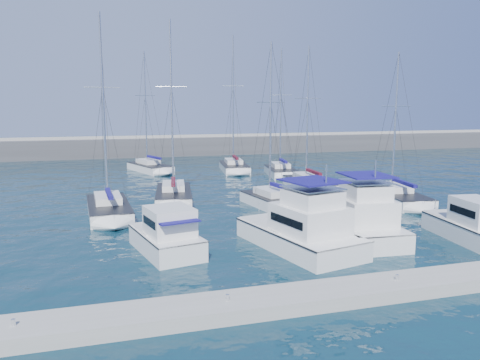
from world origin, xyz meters
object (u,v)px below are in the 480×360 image
object	(u,v)px
motor_yacht_port_outer	(167,237)
sailboat_back_c	(281,171)
sailboat_mid_d	(309,184)
sailboat_back_b	(234,167)
motor_yacht_port_inner	(303,231)
sailboat_mid_a	(109,208)
motor_yacht_stbd_inner	(358,221)
sailboat_back_a	(150,167)
sailboat_mid_c	(274,201)
sailboat_mid_b	(174,195)
sailboat_mid_e	(396,196)
motor_yacht_stbd_outer	(470,226)

from	to	relation	value
motor_yacht_port_outer	sailboat_back_c	xyz separation A→B (m)	(17.36, 26.61, -0.40)
sailboat_mid_d	sailboat_back_b	distance (m)	15.41
motor_yacht_port_inner	sailboat_mid_a	bearing A→B (deg)	118.33
motor_yacht_stbd_inner	motor_yacht_port_outer	bearing A→B (deg)	-177.13
sailboat_mid_d	sailboat_back_a	bearing A→B (deg)	132.74
sailboat_mid_c	sailboat_mid_b	bearing A→B (deg)	136.40
sailboat_back_a	sailboat_mid_e	bearing A→B (deg)	-72.94
sailboat_mid_b	sailboat_back_c	size ratio (longest dim) A/B	1.04
sailboat_back_a	sailboat_back_b	world-z (taller)	sailboat_back_b
sailboat_mid_e	sailboat_back_b	size ratio (longest dim) A/B	0.76
sailboat_mid_c	sailboat_back_a	bearing A→B (deg)	98.45
sailboat_back_a	sailboat_back_c	world-z (taller)	sailboat_back_a
motor_yacht_port_outer	sailboat_mid_c	distance (m)	14.22
motor_yacht_port_outer	sailboat_mid_e	world-z (taller)	sailboat_mid_e
sailboat_back_a	sailboat_mid_a	bearing A→B (deg)	-122.21
sailboat_mid_d	sailboat_mid_c	bearing A→B (deg)	-128.17
sailboat_mid_a	sailboat_mid_b	world-z (taller)	sailboat_mid_b
sailboat_mid_b	sailboat_back_b	bearing A→B (deg)	66.73
sailboat_mid_d	sailboat_back_c	distance (m)	9.57
motor_yacht_port_inner	sailboat_mid_b	distance (m)	17.50
sailboat_mid_e	motor_yacht_stbd_outer	bearing A→B (deg)	-94.18
motor_yacht_port_outer	motor_yacht_stbd_outer	bearing A→B (deg)	-21.00
motor_yacht_port_inner	sailboat_back_a	xyz separation A→B (m)	(-5.49, 36.36, -0.60)
sailboat_back_b	sailboat_back_c	distance (m)	7.00
motor_yacht_stbd_inner	sailboat_back_b	distance (m)	32.40
sailboat_mid_a	sailboat_mid_d	world-z (taller)	sailboat_mid_a
motor_yacht_port_inner	sailboat_mid_d	distance (m)	20.61
sailboat_mid_b	sailboat_back_a	distance (m)	19.69
motor_yacht_stbd_outer	sailboat_mid_c	bearing A→B (deg)	129.97
motor_yacht_port_inner	sailboat_mid_a	distance (m)	16.59
sailboat_mid_e	sailboat_back_a	bearing A→B (deg)	135.24
sailboat_mid_d	sailboat_back_c	xyz separation A→B (m)	(0.69, 9.55, 0.02)
sailboat_mid_b	sailboat_mid_d	xyz separation A→B (m)	(14.12, 1.92, -0.01)
motor_yacht_stbd_outer	sailboat_mid_b	distance (m)	24.15
motor_yacht_port_outer	motor_yacht_stbd_outer	world-z (taller)	same
sailboat_back_b	sailboat_back_c	bearing A→B (deg)	-42.63
motor_yacht_stbd_inner	sailboat_mid_d	world-z (taller)	sailboat_mid_d
motor_yacht_stbd_outer	sailboat_mid_b	xyz separation A→B (m)	(-16.11, 17.98, -0.41)
motor_yacht_stbd_outer	sailboat_mid_a	world-z (taller)	sailboat_mid_a
motor_yacht_port_outer	sailboat_mid_d	world-z (taller)	sailboat_mid_d
motor_yacht_port_inner	sailboat_mid_b	xyz separation A→B (m)	(-5.25, 16.68, -0.60)
motor_yacht_stbd_inner	motor_yacht_stbd_outer	size ratio (longest dim) A/B	1.26
motor_yacht_port_outer	sailboat_mid_e	size ratio (longest dim) A/B	0.46
motor_yacht_stbd_outer	sailboat_back_b	bearing A→B (deg)	105.78
motor_yacht_stbd_outer	motor_yacht_port_inner	bearing A→B (deg)	179.54
motor_yacht_port_inner	sailboat_back_a	bearing A→B (deg)	85.52
motor_yacht_port_outer	sailboat_mid_c	bearing A→B (deg)	31.71
motor_yacht_port_outer	sailboat_mid_e	bearing A→B (deg)	10.37
sailboat_mid_e	sailboat_mid_b	bearing A→B (deg)	170.65
motor_yacht_stbd_inner	sailboat_back_c	bearing A→B (deg)	83.81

